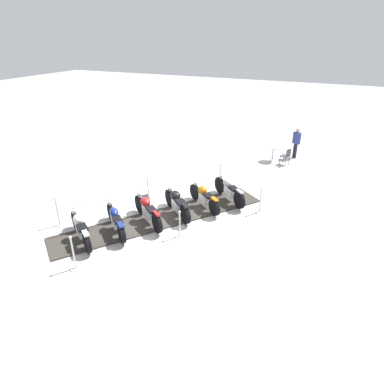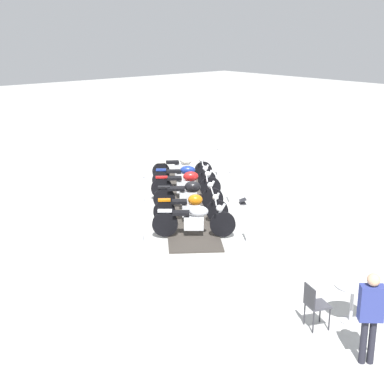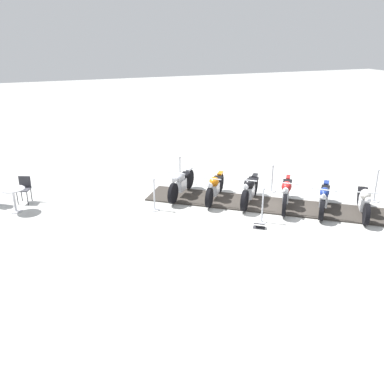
{
  "view_description": "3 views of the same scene",
  "coord_description": "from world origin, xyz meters",
  "px_view_note": "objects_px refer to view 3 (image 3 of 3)",
  "views": [
    {
      "loc": [
        -5.37,
        9.29,
        6.33
      ],
      "look_at": [
        -0.54,
        -1.43,
        0.58
      ],
      "focal_mm": 30.85,
      "sensor_mm": 36.0,
      "label": 1
    },
    {
      "loc": [
        -11.26,
        -13.36,
        5.56
      ],
      "look_at": [
        -1.38,
        -1.85,
        1.1
      ],
      "focal_mm": 53.27,
      "sensor_mm": 36.0,
      "label": 2
    },
    {
      "loc": [
        11.54,
        -7.06,
        5.54
      ],
      "look_at": [
        0.01,
        -2.68,
        0.85
      ],
      "focal_mm": 40.43,
      "sensor_mm": 36.0,
      "label": 3
    }
  ],
  "objects_px": {
    "motorcycle_navy": "(324,198)",
    "cafe_table": "(13,194)",
    "stanchion_left_mid": "(272,183)",
    "stanchion_left_rear": "(375,192)",
    "cafe_chair_near_table": "(24,187)",
    "motorcycle_maroon": "(286,193)",
    "stanchion_left_front": "(180,174)",
    "motorcycle_chrome": "(181,183)",
    "motorcycle_cream": "(364,201)",
    "stanchion_right_front": "(154,200)",
    "info_placard": "(259,226)",
    "motorcycle_copper": "(215,187)",
    "motorcycle_black": "(250,189)",
    "stanchion_right_mid": "(262,210)"
  },
  "relations": [
    {
      "from": "motorcycle_navy",
      "to": "cafe_table",
      "type": "bearing_deg",
      "value": -70.32
    },
    {
      "from": "stanchion_left_mid",
      "to": "stanchion_left_rear",
      "type": "height_order",
      "value": "stanchion_left_rear"
    },
    {
      "from": "cafe_chair_near_table",
      "to": "motorcycle_maroon",
      "type": "bearing_deg",
      "value": 88.72
    },
    {
      "from": "stanchion_left_rear",
      "to": "stanchion_left_front",
      "type": "distance_m",
      "value": 6.93
    },
    {
      "from": "motorcycle_navy",
      "to": "cafe_chair_near_table",
      "type": "relative_size",
      "value": 2.02
    },
    {
      "from": "stanchion_left_mid",
      "to": "motorcycle_chrome",
      "type": "bearing_deg",
      "value": -101.33
    },
    {
      "from": "motorcycle_cream",
      "to": "stanchion_left_rear",
      "type": "height_order",
      "value": "stanchion_left_rear"
    },
    {
      "from": "stanchion_right_front",
      "to": "cafe_chair_near_table",
      "type": "relative_size",
      "value": 1.23
    },
    {
      "from": "motorcycle_cream",
      "to": "info_placard",
      "type": "distance_m",
      "value": 3.51
    },
    {
      "from": "motorcycle_chrome",
      "to": "motorcycle_copper",
      "type": "xyz_separation_m",
      "value": [
        0.71,
        0.96,
        -0.04
      ]
    },
    {
      "from": "motorcycle_maroon",
      "to": "motorcycle_black",
      "type": "bearing_deg",
      "value": -91.52
    },
    {
      "from": "motorcycle_black",
      "to": "stanchion_left_rear",
      "type": "relative_size",
      "value": 1.52
    },
    {
      "from": "motorcycle_cream",
      "to": "motorcycle_copper",
      "type": "bearing_deg",
      "value": -91.67
    },
    {
      "from": "stanchion_right_front",
      "to": "cafe_table",
      "type": "xyz_separation_m",
      "value": [
        -1.47,
        -4.22,
        0.22
      ]
    },
    {
      "from": "motorcycle_cream",
      "to": "stanchion_left_front",
      "type": "bearing_deg",
      "value": -104.02
    },
    {
      "from": "motorcycle_chrome",
      "to": "motorcycle_navy",
      "type": "xyz_separation_m",
      "value": [
        2.84,
        3.82,
        -0.05
      ]
    },
    {
      "from": "motorcycle_chrome",
      "to": "info_placard",
      "type": "height_order",
      "value": "motorcycle_chrome"
    },
    {
      "from": "stanchion_left_mid",
      "to": "stanchion_left_rear",
      "type": "bearing_deg",
      "value": 53.31
    },
    {
      "from": "stanchion_right_mid",
      "to": "motorcycle_cream",
      "type": "bearing_deg",
      "value": 77.73
    },
    {
      "from": "motorcycle_copper",
      "to": "cafe_chair_near_table",
      "type": "relative_size",
      "value": 2.04
    },
    {
      "from": "motorcycle_maroon",
      "to": "motorcycle_cream",
      "type": "relative_size",
      "value": 1.02
    },
    {
      "from": "cafe_chair_near_table",
      "to": "stanchion_left_mid",
      "type": "bearing_deg",
      "value": 98.86
    },
    {
      "from": "motorcycle_chrome",
      "to": "cafe_table",
      "type": "xyz_separation_m",
      "value": [
        -0.68,
        -5.41,
        0.07
      ]
    },
    {
      "from": "stanchion_right_front",
      "to": "motorcycle_copper",
      "type": "bearing_deg",
      "value": 92.09
    },
    {
      "from": "motorcycle_chrome",
      "to": "info_placard",
      "type": "relative_size",
      "value": 4.49
    },
    {
      "from": "stanchion_left_mid",
      "to": "stanchion_right_mid",
      "type": "relative_size",
      "value": 0.91
    },
    {
      "from": "motorcycle_chrome",
      "to": "motorcycle_navy",
      "type": "distance_m",
      "value": 4.76
    },
    {
      "from": "motorcycle_chrome",
      "to": "motorcycle_cream",
      "type": "xyz_separation_m",
      "value": [
        3.55,
        4.78,
        -0.02
      ]
    },
    {
      "from": "stanchion_left_mid",
      "to": "info_placard",
      "type": "distance_m",
      "value": 3.19
    },
    {
      "from": "motorcycle_chrome",
      "to": "motorcycle_cream",
      "type": "bearing_deg",
      "value": 94.11
    },
    {
      "from": "stanchion_right_front",
      "to": "stanchion_left_front",
      "type": "relative_size",
      "value": 1.03
    },
    {
      "from": "stanchion_left_rear",
      "to": "stanchion_right_mid",
      "type": "distance_m",
      "value": 4.43
    },
    {
      "from": "motorcycle_navy",
      "to": "stanchion_left_front",
      "type": "relative_size",
      "value": 1.71
    },
    {
      "from": "motorcycle_chrome",
      "to": "stanchion_right_mid",
      "type": "distance_m",
      "value": 3.27
    },
    {
      "from": "motorcycle_cream",
      "to": "stanchion_left_rear",
      "type": "relative_size",
      "value": 1.65
    },
    {
      "from": "motorcycle_navy",
      "to": "info_placard",
      "type": "relative_size",
      "value": 4.51
    },
    {
      "from": "motorcycle_chrome",
      "to": "motorcycle_cream",
      "type": "relative_size",
      "value": 0.94
    },
    {
      "from": "motorcycle_chrome",
      "to": "motorcycle_copper",
      "type": "distance_m",
      "value": 1.19
    },
    {
      "from": "motorcycle_copper",
      "to": "stanchion_right_mid",
      "type": "xyz_separation_m",
      "value": [
        2.15,
        0.63,
        -0.08
      ]
    },
    {
      "from": "motorcycle_black",
      "to": "stanchion_left_mid",
      "type": "relative_size",
      "value": 1.72
    },
    {
      "from": "stanchion_left_mid",
      "to": "motorcycle_copper",
      "type": "bearing_deg",
      "value": -88.41
    },
    {
      "from": "motorcycle_chrome",
      "to": "motorcycle_maroon",
      "type": "bearing_deg",
      "value": 94.0
    },
    {
      "from": "motorcycle_cream",
      "to": "motorcycle_chrome",
      "type": "bearing_deg",
      "value": -91.65
    },
    {
      "from": "motorcycle_chrome",
      "to": "motorcycle_maroon",
      "type": "height_order",
      "value": "motorcycle_maroon"
    },
    {
      "from": "motorcycle_black",
      "to": "motorcycle_cream",
      "type": "height_order",
      "value": "motorcycle_black"
    },
    {
      "from": "motorcycle_copper",
      "to": "stanchion_left_front",
      "type": "relative_size",
      "value": 1.72
    },
    {
      "from": "motorcycle_navy",
      "to": "motorcycle_maroon",
      "type": "bearing_deg",
      "value": -85.7
    },
    {
      "from": "stanchion_right_front",
      "to": "stanchion_left_rear",
      "type": "bearing_deg",
      "value": 75.02
    },
    {
      "from": "motorcycle_cream",
      "to": "cafe_chair_near_table",
      "type": "distance_m",
      "value": 11.06
    },
    {
      "from": "motorcycle_maroon",
      "to": "stanchion_left_mid",
      "type": "distance_m",
      "value": 1.55
    }
  ]
}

